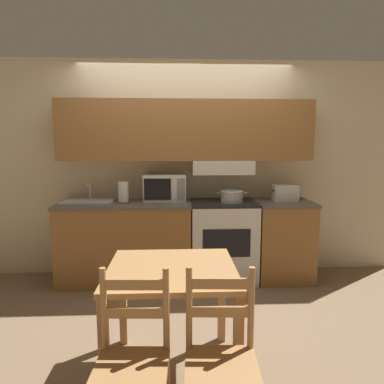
{
  "coord_description": "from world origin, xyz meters",
  "views": [
    {
      "loc": [
        -0.12,
        -4.13,
        1.58
      ],
      "look_at": [
        0.05,
        -0.54,
        1.07
      ],
      "focal_mm": 32.0,
      "sensor_mm": 36.0,
      "label": 1
    }
  ],
  "objects": [
    {
      "name": "sink_basin",
      "position": [
        -1.11,
        -0.29,
        0.94
      ],
      "size": [
        0.56,
        0.34,
        0.22
      ],
      "color": "#B7BABF",
      "rests_on": "lower_counter_main"
    },
    {
      "name": "lower_counter_main",
      "position": [
        -0.7,
        -0.29,
        0.46
      ],
      "size": [
        1.5,
        0.6,
        0.92
      ],
      "color": "#936033",
      "rests_on": "ground_plane"
    },
    {
      "name": "chair_left_of_table",
      "position": [
        -0.36,
        -2.48,
        0.44
      ],
      "size": [
        0.4,
        0.4,
        0.91
      ],
      "rotation": [
        0.0,
        0.0,
        -0.05
      ],
      "color": "#B27F4C",
      "rests_on": "ground_plane"
    },
    {
      "name": "stove_range",
      "position": [
        0.42,
        -0.29,
        0.46
      ],
      "size": [
        0.74,
        0.58,
        0.92
      ],
      "color": "silver",
      "rests_on": "ground_plane"
    },
    {
      "name": "cooking_pot",
      "position": [
        0.51,
        -0.33,
        0.99
      ],
      "size": [
        0.34,
        0.26,
        0.13
      ],
      "color": "#B7BABF",
      "rests_on": "stove_range"
    },
    {
      "name": "ground_plane",
      "position": [
        0.0,
        0.0,
        0.0
      ],
      "size": [
        16.0,
        16.0,
        0.0
      ],
      "primitive_type": "plane",
      "color": "#7F664C"
    },
    {
      "name": "wall_back",
      "position": [
        0.01,
        -0.07,
        1.49
      ],
      "size": [
        5.28,
        0.38,
        2.55
      ],
      "color": "beige",
      "rests_on": "ground_plane"
    },
    {
      "name": "toaster",
      "position": [
        1.14,
        -0.28,
        1.01
      ],
      "size": [
        0.29,
        0.17,
        0.19
      ],
      "color": "silver",
      "rests_on": "lower_counter_right_stub"
    },
    {
      "name": "chair_right_of_table",
      "position": [
        0.11,
        -2.49,
        0.44
      ],
      "size": [
        0.4,
        0.4,
        0.91
      ],
      "rotation": [
        0.0,
        0.0,
        -0.06
      ],
      "color": "#B27F4C",
      "rests_on": "ground_plane"
    },
    {
      "name": "dining_table",
      "position": [
        -0.15,
        -1.92,
        0.63
      ],
      "size": [
        0.86,
        0.79,
        0.75
      ],
      "color": "#B27F4C",
      "rests_on": "ground_plane"
    },
    {
      "name": "paper_towel_roll",
      "position": [
        -0.71,
        -0.28,
        1.03
      ],
      "size": [
        0.13,
        0.13,
        0.23
      ],
      "color": "black",
      "rests_on": "lower_counter_main"
    },
    {
      "name": "microwave",
      "position": [
        -0.25,
        -0.18,
        1.07
      ],
      "size": [
        0.48,
        0.31,
        0.31
      ],
      "color": "silver",
      "rests_on": "lower_counter_main"
    },
    {
      "name": "lower_counter_right_stub",
      "position": [
        1.12,
        -0.29,
        0.46
      ],
      "size": [
        0.65,
        0.6,
        0.92
      ],
      "color": "#936033",
      "rests_on": "ground_plane"
    }
  ]
}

